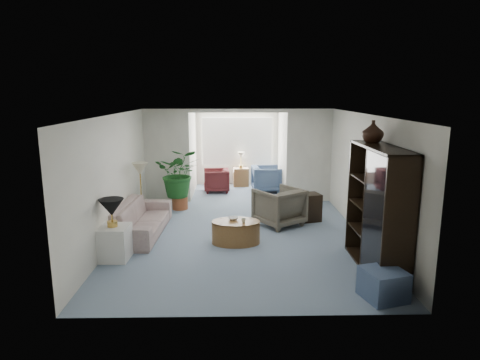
{
  "coord_description": "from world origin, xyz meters",
  "views": [
    {
      "loc": [
        -0.17,
        -8.07,
        2.92
      ],
      "look_at": [
        0.0,
        0.6,
        1.1
      ],
      "focal_mm": 31.35,
      "sensor_mm": 36.0,
      "label": 1
    }
  ],
  "objects_px": {
    "framed_picture": "(368,157)",
    "wingback_chair": "(279,207)",
    "end_table": "(114,243)",
    "table_lamp": "(111,207)",
    "floor_lamp": "(140,169)",
    "sunroom_table": "(241,177)",
    "cabinet_urn": "(373,132)",
    "sunroom_chair_blue": "(266,179)",
    "ottoman": "(383,284)",
    "coffee_bowl": "(233,218)",
    "entertainment_cabinet": "(378,209)",
    "sunroom_chair_maroon": "(216,180)",
    "sofa": "(141,219)",
    "side_table_dark": "(308,207)",
    "coffee_cup": "(244,221)",
    "coffee_table": "(236,232)",
    "plant_pot": "(180,203)"
  },
  "relations": [
    {
      "from": "table_lamp",
      "to": "entertainment_cabinet",
      "type": "relative_size",
      "value": 0.21
    },
    {
      "from": "coffee_cup",
      "to": "wingback_chair",
      "type": "xyz_separation_m",
      "value": [
        0.83,
        1.25,
        -0.07
      ]
    },
    {
      "from": "sofa",
      "to": "coffee_bowl",
      "type": "height_order",
      "value": "sofa"
    },
    {
      "from": "sofa",
      "to": "coffee_bowl",
      "type": "xyz_separation_m",
      "value": [
        1.93,
        -0.49,
        0.15
      ]
    },
    {
      "from": "plant_pot",
      "to": "sunroom_chair_blue",
      "type": "relative_size",
      "value": 0.47
    },
    {
      "from": "coffee_bowl",
      "to": "entertainment_cabinet",
      "type": "xyz_separation_m",
      "value": [
        2.38,
        -1.36,
        0.56
      ]
    },
    {
      "from": "cabinet_urn",
      "to": "side_table_dark",
      "type": "bearing_deg",
      "value": 106.33
    },
    {
      "from": "end_table",
      "to": "entertainment_cabinet",
      "type": "bearing_deg",
      "value": -6.34
    },
    {
      "from": "plant_pot",
      "to": "sunroom_table",
      "type": "height_order",
      "value": "sunroom_table"
    },
    {
      "from": "table_lamp",
      "to": "plant_pot",
      "type": "distance_m",
      "value": 3.45
    },
    {
      "from": "framed_picture",
      "to": "table_lamp",
      "type": "height_order",
      "value": "framed_picture"
    },
    {
      "from": "coffee_bowl",
      "to": "sunroom_table",
      "type": "bearing_deg",
      "value": 87.01
    },
    {
      "from": "framed_picture",
      "to": "cabinet_urn",
      "type": "relative_size",
      "value": 1.32
    },
    {
      "from": "side_table_dark",
      "to": "floor_lamp",
      "type": "bearing_deg",
      "value": -178.68
    },
    {
      "from": "entertainment_cabinet",
      "to": "sunroom_chair_maroon",
      "type": "xyz_separation_m",
      "value": [
        -2.86,
        5.67,
        -0.69
      ]
    },
    {
      "from": "sofa",
      "to": "side_table_dark",
      "type": "xyz_separation_m",
      "value": [
        3.66,
        0.86,
        -0.01
      ]
    },
    {
      "from": "coffee_cup",
      "to": "coffee_table",
      "type": "bearing_deg",
      "value": 146.31
    },
    {
      "from": "table_lamp",
      "to": "coffee_table",
      "type": "relative_size",
      "value": 0.46
    },
    {
      "from": "plant_pot",
      "to": "sunroom_chair_maroon",
      "type": "distance_m",
      "value": 2.09
    },
    {
      "from": "floor_lamp",
      "to": "cabinet_urn",
      "type": "relative_size",
      "value": 0.95
    },
    {
      "from": "ottoman",
      "to": "coffee_bowl",
      "type": "bearing_deg",
      "value": 131.58
    },
    {
      "from": "end_table",
      "to": "wingback_chair",
      "type": "height_order",
      "value": "wingback_chair"
    },
    {
      "from": "side_table_dark",
      "to": "sunroom_table",
      "type": "height_order",
      "value": "side_table_dark"
    },
    {
      "from": "floor_lamp",
      "to": "coffee_table",
      "type": "height_order",
      "value": "floor_lamp"
    },
    {
      "from": "floor_lamp",
      "to": "sunroom_chair_blue",
      "type": "height_order",
      "value": "floor_lamp"
    },
    {
      "from": "coffee_cup",
      "to": "sunroom_chair_blue",
      "type": "height_order",
      "value": "sunroom_chair_blue"
    },
    {
      "from": "framed_picture",
      "to": "sunroom_table",
      "type": "distance_m",
      "value": 5.73
    },
    {
      "from": "entertainment_cabinet",
      "to": "ottoman",
      "type": "relative_size",
      "value": 3.8
    },
    {
      "from": "end_table",
      "to": "coffee_cup",
      "type": "bearing_deg",
      "value": 15.78
    },
    {
      "from": "floor_lamp",
      "to": "ottoman",
      "type": "distance_m",
      "value": 5.69
    },
    {
      "from": "entertainment_cabinet",
      "to": "ottoman",
      "type": "bearing_deg",
      "value": -102.43
    },
    {
      "from": "cabinet_urn",
      "to": "ottoman",
      "type": "xyz_separation_m",
      "value": [
        -0.23,
        -1.56,
        -2.05
      ]
    },
    {
      "from": "ottoman",
      "to": "sunroom_chair_maroon",
      "type": "height_order",
      "value": "sunroom_chair_maroon"
    },
    {
      "from": "sunroom_chair_blue",
      "to": "ottoman",
      "type": "bearing_deg",
      "value": -173.91
    },
    {
      "from": "coffee_bowl",
      "to": "ottoman",
      "type": "distance_m",
      "value": 3.24
    },
    {
      "from": "sunroom_chair_maroon",
      "to": "entertainment_cabinet",
      "type": "bearing_deg",
      "value": 23.36
    },
    {
      "from": "framed_picture",
      "to": "coffee_table",
      "type": "relative_size",
      "value": 0.53
    },
    {
      "from": "entertainment_cabinet",
      "to": "cabinet_urn",
      "type": "height_order",
      "value": "cabinet_urn"
    },
    {
      "from": "wingback_chair",
      "to": "entertainment_cabinet",
      "type": "xyz_separation_m",
      "value": [
        1.35,
        -2.41,
        0.61
      ]
    },
    {
      "from": "sunroom_table",
      "to": "cabinet_urn",
      "type": "bearing_deg",
      "value": -70.33
    },
    {
      "from": "sunroom_chair_maroon",
      "to": "side_table_dark",
      "type": "bearing_deg",
      "value": 33.44
    },
    {
      "from": "table_lamp",
      "to": "floor_lamp",
      "type": "height_order",
      "value": "floor_lamp"
    },
    {
      "from": "wingback_chair",
      "to": "sunroom_chair_maroon",
      "type": "height_order",
      "value": "wingback_chair"
    },
    {
      "from": "coffee_table",
      "to": "floor_lamp",
      "type": "bearing_deg",
      "value": 147.19
    },
    {
      "from": "side_table_dark",
      "to": "ottoman",
      "type": "xyz_separation_m",
      "value": [
        0.42,
        -3.77,
        -0.1
      ]
    },
    {
      "from": "wingback_chair",
      "to": "sunroom_table",
      "type": "relative_size",
      "value": 1.61
    },
    {
      "from": "framed_picture",
      "to": "entertainment_cabinet",
      "type": "xyz_separation_m",
      "value": [
        -0.23,
        -1.38,
        -0.66
      ]
    },
    {
      "from": "coffee_table",
      "to": "entertainment_cabinet",
      "type": "xyz_separation_m",
      "value": [
        2.33,
        -1.26,
        0.81
      ]
    },
    {
      "from": "framed_picture",
      "to": "wingback_chair",
      "type": "bearing_deg",
      "value": 146.9
    },
    {
      "from": "coffee_bowl",
      "to": "coffee_cup",
      "type": "xyz_separation_m",
      "value": [
        0.2,
        -0.2,
        0.02
      ]
    }
  ]
}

